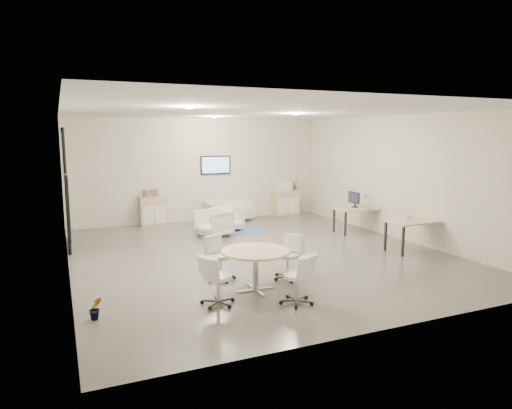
{
  "coord_description": "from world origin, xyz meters",
  "views": [
    {
      "loc": [
        -4.08,
        -9.29,
        2.67
      ],
      "look_at": [
        0.13,
        0.4,
        1.07
      ],
      "focal_mm": 32.0,
      "sensor_mm": 36.0,
      "label": 1
    }
  ],
  "objects": [
    {
      "name": "room_shell",
      "position": [
        0.0,
        0.0,
        1.6
      ],
      "size": [
        9.6,
        10.6,
        4.8
      ],
      "color": "#54524D",
      "rests_on": "ground"
    },
    {
      "name": "glass_door",
      "position": [
        -3.95,
        2.51,
        1.5
      ],
      "size": [
        0.09,
        1.9,
        2.85
      ],
      "color": "black",
      "rests_on": "room_shell"
    },
    {
      "name": "artwork",
      "position": [
        -3.97,
        -1.6,
        1.55
      ],
      "size": [
        0.05,
        0.54,
        1.04
      ],
      "color": "black",
      "rests_on": "room_shell"
    },
    {
      "name": "wall_tv",
      "position": [
        0.5,
        4.46,
        1.75
      ],
      "size": [
        0.98,
        0.06,
        0.58
      ],
      "color": "black",
      "rests_on": "room_shell"
    },
    {
      "name": "ceiling_spots",
      "position": [
        -0.2,
        0.83,
        3.18
      ],
      "size": [
        3.14,
        4.14,
        0.03
      ],
      "color": "#FFEAC6",
      "rests_on": "room_shell"
    },
    {
      "name": "sideboard_left",
      "position": [
        -1.55,
        4.27,
        0.43
      ],
      "size": [
        0.77,
        0.4,
        0.87
      ],
      "color": "#D1B77E",
      "rests_on": "room_shell"
    },
    {
      "name": "sideboard_right",
      "position": [
        2.92,
        4.27,
        0.43
      ],
      "size": [
        0.86,
        0.42,
        0.86
      ],
      "color": "#D1B77E",
      "rests_on": "room_shell"
    },
    {
      "name": "books",
      "position": [
        -1.59,
        4.28,
        0.98
      ],
      "size": [
        0.45,
        0.14,
        0.22
      ],
      "color": "red",
      "rests_on": "sideboard_left"
    },
    {
      "name": "printer",
      "position": [
        2.83,
        4.27,
        1.02
      ],
      "size": [
        0.48,
        0.4,
        0.33
      ],
      "rotation": [
        0.0,
        0.0,
        -0.01
      ],
      "color": "white",
      "rests_on": "sideboard_right"
    },
    {
      "name": "loveseat",
      "position": [
        0.81,
        4.13,
        0.3
      ],
      "size": [
        1.51,
        0.81,
        0.55
      ],
      "rotation": [
        0.0,
        0.0,
        0.05
      ],
      "color": "beige",
      "rests_on": "room_shell"
    },
    {
      "name": "blue_rug",
      "position": [
        0.6,
        2.52,
        0.01
      ],
      "size": [
        1.52,
        1.21,
        0.01
      ],
      "primitive_type": "cube",
      "rotation": [
        0.0,
        0.0,
        -0.26
      ],
      "color": "#325F99",
      "rests_on": "room_shell"
    },
    {
      "name": "armchair_left",
      "position": [
        -0.36,
        2.1,
        0.4
      ],
      "size": [
        0.97,
        1.0,
        0.8
      ],
      "primitive_type": "imported",
      "rotation": [
        0.0,
        0.0,
        -1.17
      ],
      "color": "beige",
      "rests_on": "room_shell"
    },
    {
      "name": "armchair_right",
      "position": [
        0.24,
        2.68,
        0.37
      ],
      "size": [
        0.85,
        0.82,
        0.74
      ],
      "primitive_type": "imported",
      "rotation": [
        0.0,
        0.0,
        0.23
      ],
      "color": "beige",
      "rests_on": "room_shell"
    },
    {
      "name": "desk_rear",
      "position": [
        3.51,
        1.03,
        0.61
      ],
      "size": [
        1.36,
        0.77,
        0.68
      ],
      "rotation": [
        0.0,
        0.0,
        -0.09
      ],
      "color": "#D1B77E",
      "rests_on": "room_shell"
    },
    {
      "name": "desk_front",
      "position": [
        3.5,
        -1.23,
        0.65
      ],
      "size": [
        1.39,
        0.71,
        0.72
      ],
      "rotation": [
        0.0,
        0.0,
        0.01
      ],
      "color": "#D1B77E",
      "rests_on": "room_shell"
    },
    {
      "name": "monitor",
      "position": [
        3.47,
        1.18,
        0.92
      ],
      "size": [
        0.2,
        0.5,
        0.44
      ],
      "color": "black",
      "rests_on": "desk_rear"
    },
    {
      "name": "round_table",
      "position": [
        -1.05,
        -2.3,
        0.64
      ],
      "size": [
        1.19,
        1.19,
        0.72
      ],
      "color": "#D1B77E",
      "rests_on": "room_shell"
    },
    {
      "name": "meeting_chairs",
      "position": [
        -1.05,
        -2.3,
        0.41
      ],
      "size": [
        2.39,
        2.39,
        0.82
      ],
      "color": "white",
      "rests_on": "room_shell"
    },
    {
      "name": "plant_cabinet",
      "position": [
        3.24,
        4.28,
        0.99
      ],
      "size": [
        0.3,
        0.33,
        0.25
      ],
      "primitive_type": "imported",
      "rotation": [
        0.0,
        0.0,
        -0.05
      ],
      "color": "#3F7F3F",
      "rests_on": "sideboard_right"
    },
    {
      "name": "plant_floor",
      "position": [
        -3.7,
        -2.52,
        0.08
      ],
      "size": [
        0.24,
        0.37,
        0.15
      ],
      "primitive_type": "imported",
      "rotation": [
        0.0,
        0.0,
        0.15
      ],
      "color": "#3F7F3F",
      "rests_on": "room_shell"
    },
    {
      "name": "cup",
      "position": [
        3.36,
        -1.09,
        0.79
      ],
      "size": [
        0.14,
        0.12,
        0.13
      ],
      "primitive_type": "imported",
      "rotation": [
        0.0,
        0.0,
        -0.13
      ],
      "color": "white",
      "rests_on": "desk_front"
    }
  ]
}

